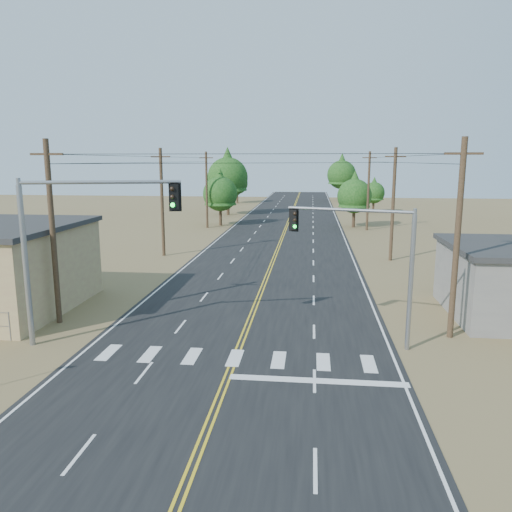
# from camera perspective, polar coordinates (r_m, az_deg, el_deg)

# --- Properties ---
(ground) EXTENTS (220.00, 220.00, 0.00)m
(ground) POSITION_cam_1_polar(r_m,az_deg,el_deg) (16.26, -7.06, -22.33)
(ground) COLOR olive
(ground) RESTS_ON ground
(road) EXTENTS (15.00, 200.00, 0.02)m
(road) POSITION_cam_1_polar(r_m,az_deg,el_deg) (44.23, 1.91, -0.69)
(road) COLOR black
(road) RESTS_ON ground
(utility_pole_left_near) EXTENTS (1.80, 0.30, 10.00)m
(utility_pole_left_near) POSITION_cam_1_polar(r_m,az_deg,el_deg) (28.99, -22.22, 2.61)
(utility_pole_left_near) COLOR #4C3826
(utility_pole_left_near) RESTS_ON ground
(utility_pole_left_mid) EXTENTS (1.80, 0.30, 10.00)m
(utility_pole_left_mid) POSITION_cam_1_polar(r_m,az_deg,el_deg) (47.42, -10.68, 6.15)
(utility_pole_left_mid) COLOR #4C3826
(utility_pole_left_mid) RESTS_ON ground
(utility_pole_left_far) EXTENTS (1.80, 0.30, 10.00)m
(utility_pole_left_far) POSITION_cam_1_polar(r_m,az_deg,el_deg) (66.76, -5.66, 7.60)
(utility_pole_left_far) COLOR #4C3826
(utility_pole_left_far) RESTS_ON ground
(utility_pole_right_near) EXTENTS (1.80, 0.30, 10.00)m
(utility_pole_right_near) POSITION_cam_1_polar(r_m,az_deg,el_deg) (26.47, 22.01, 1.91)
(utility_pole_right_near) COLOR #4C3826
(utility_pole_right_near) RESTS_ON ground
(utility_pole_right_mid) EXTENTS (1.80, 0.30, 10.00)m
(utility_pole_right_mid) POSITION_cam_1_polar(r_m,az_deg,el_deg) (45.92, 15.40, 5.80)
(utility_pole_right_mid) COLOR #4C3826
(utility_pole_right_mid) RESTS_ON ground
(utility_pole_right_far) EXTENTS (1.80, 0.30, 10.00)m
(utility_pole_right_far) POSITION_cam_1_polar(r_m,az_deg,el_deg) (65.70, 12.72, 7.34)
(utility_pole_right_far) COLOR #4C3826
(utility_pole_right_far) RESTS_ON ground
(signal_mast_left) EXTENTS (7.30, 2.25, 8.09)m
(signal_mast_left) POSITION_cam_1_polar(r_m,az_deg,el_deg) (25.32, -20.28, 2.61)
(signal_mast_left) COLOR gray
(signal_mast_left) RESTS_ON ground
(signal_mast_right) EXTENTS (5.93, 2.04, 6.74)m
(signal_mast_right) POSITION_cam_1_polar(r_m,az_deg,el_deg) (24.31, 13.22, 0.45)
(signal_mast_right) COLOR gray
(signal_mast_right) RESTS_ON ground
(tree_left_near) EXTENTS (4.74, 4.74, 7.90)m
(tree_left_near) POSITION_cam_1_polar(r_m,az_deg,el_deg) (69.00, -4.11, 7.50)
(tree_left_near) COLOR #3F2D1E
(tree_left_near) RESTS_ON ground
(tree_left_mid) EXTENTS (6.63, 6.63, 11.05)m
(tree_left_mid) POSITION_cam_1_polar(r_m,az_deg,el_deg) (82.47, -3.26, 9.40)
(tree_left_mid) COLOR #3F2D1E
(tree_left_mid) RESTS_ON ground
(tree_left_far) EXTENTS (4.48, 4.48, 7.46)m
(tree_left_far) POSITION_cam_1_polar(r_m,az_deg,el_deg) (105.81, -2.16, 8.54)
(tree_left_far) COLOR #3F2D1E
(tree_left_far) RESTS_ON ground
(tree_right_near) EXTENTS (4.57, 4.57, 7.61)m
(tree_right_near) POSITION_cam_1_polar(r_m,az_deg,el_deg) (68.19, 11.20, 7.13)
(tree_right_near) COLOR #3F2D1E
(tree_right_near) RESTS_ON ground
(tree_right_mid) EXTENTS (3.68, 3.68, 6.13)m
(tree_right_mid) POSITION_cam_1_polar(r_m,az_deg,el_deg) (88.96, 13.33, 7.29)
(tree_right_mid) COLOR #3F2D1E
(tree_right_mid) RESTS_ON ground
(tree_right_far) EXTENTS (6.28, 6.28, 10.46)m
(tree_right_far) POSITION_cam_1_polar(r_m,az_deg,el_deg) (112.59, 9.77, 9.47)
(tree_right_far) COLOR #3F2D1E
(tree_right_far) RESTS_ON ground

